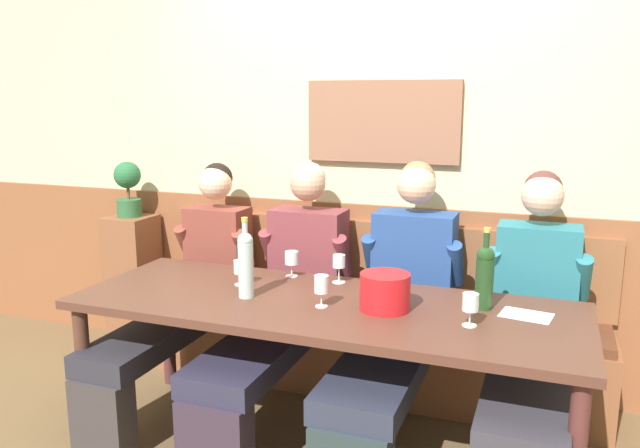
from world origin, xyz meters
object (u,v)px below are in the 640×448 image
Objects in this scene: person_center_left_seat at (532,323)px; wine_glass_right_end at (339,263)px; person_left_seat at (187,285)px; person_right_seat at (284,295)px; wine_glass_left_end at (321,285)px; wine_glass_near_bucket at (470,304)px; potted_plant at (128,187)px; person_center_right_seat at (399,305)px; wine_glass_mid_left at (292,259)px; wine_bottle_green_tall at (246,262)px; wine_glass_center_front at (240,268)px; ice_bucket at (385,292)px; wine_bottle_clear_water at (485,275)px; wall_bench at (366,340)px.

person_center_left_seat is 8.99× the size of wine_glass_right_end.
person_left_seat is 0.99× the size of person_right_seat.
wine_glass_near_bucket is at bearing -0.85° from wine_glass_left_end.
wine_glass_left_end is at bearing -26.30° from potted_plant.
person_center_right_seat reaches higher than person_right_seat.
wine_glass_near_bucket is at bearing -22.84° from wine_glass_mid_left.
wine_bottle_green_tall is 0.21m from wine_glass_center_front.
person_center_right_seat is 9.15× the size of wine_glass_right_end.
person_left_seat is 1.28m from ice_bucket.
wine_bottle_clear_water is 2.37m from potted_plant.
person_right_seat reaches higher than wall_bench.
wine_glass_center_front is at bearing -170.20° from person_center_left_seat.
wine_glass_right_end is at bearing 25.11° from wine_glass_center_front.
ice_bucket is (-0.61, -0.34, 0.19)m from person_center_left_seat.
wall_bench is 2.02× the size of person_center_left_seat.
wall_bench is 0.57m from person_center_right_seat.
person_center_left_seat is at bearing 0.54° from wine_glass_mid_left.
wine_glass_mid_left is (0.64, -0.00, 0.21)m from person_left_seat.
potted_plant is (-1.88, 0.39, 0.45)m from person_center_right_seat.
ice_bucket is 0.28m from wine_glass_left_end.
ice_bucket is 1.53× the size of wine_glass_left_end.
ice_bucket reaches higher than wine_glass_mid_left.
wall_bench is 7.37× the size of potted_plant.
person_center_right_seat is 1.02× the size of person_center_left_seat.
person_center_right_seat is 10.48× the size of wine_glass_center_front.
wine_glass_right_end is 0.41× the size of potted_plant.
wine_glass_mid_left is 0.93× the size of wine_glass_left_end.
wine_glass_left_end is 0.41× the size of potted_plant.
wine_glass_mid_left is 1.07× the size of wine_glass_center_front.
person_center_right_seat is 0.36m from wine_glass_right_end.
potted_plant is at bearing 150.75° from wine_glass_center_front.
wine_glass_near_bucket is (1.02, -0.02, -0.07)m from wine_bottle_green_tall.
ice_bucket reaches higher than wine_glass_center_front.
wine_glass_left_end reaches higher than wine_glass_center_front.
wine_glass_right_end reaches higher than wine_glass_near_bucket.
person_center_left_seat is 3.42× the size of wine_bottle_green_tall.
person_center_left_seat is 0.95m from wine_glass_right_end.
wine_glass_near_bucket is (1.60, -0.40, 0.21)m from person_left_seat.
wine_glass_right_end is (0.44, 0.21, 0.02)m from wine_glass_center_front.
ice_bucket is at bearing -157.40° from wine_bottle_clear_water.
wine_glass_right_end is at bearing 150.95° from wine_glass_near_bucket.
ice_bucket is 1.76× the size of wine_glass_center_front.
ice_bucket is at bearing 5.05° from wine_bottle_green_tall.
person_center_right_seat is 0.52m from wine_bottle_clear_water.
wine_glass_left_end is at bearing -18.92° from wine_glass_center_front.
wine_glass_right_end is (0.33, 0.37, -0.07)m from wine_bottle_green_tall.
wine_bottle_green_tall is 3.01× the size of wine_glass_center_front.
wine_bottle_green_tall is at bearing -99.41° from wine_glass_mid_left.
person_right_seat reaches higher than wine_glass_right_end.
wine_glass_right_end is at bearing -4.96° from person_right_seat.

